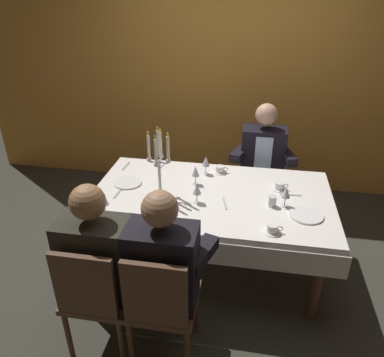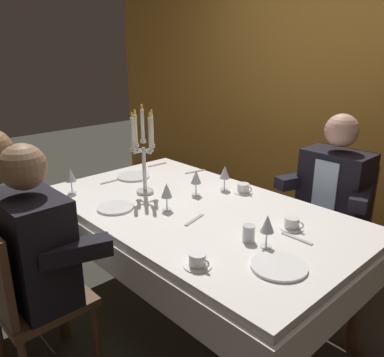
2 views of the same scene
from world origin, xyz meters
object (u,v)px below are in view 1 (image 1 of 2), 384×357
at_px(seated_diner_1, 162,266).
at_px(seated_diner_0, 96,258).
at_px(dining_table, 211,207).
at_px(coffee_cup_1, 280,186).
at_px(wine_glass_0, 206,162).
at_px(coffee_cup_0, 220,170).
at_px(wine_glass_1, 286,193).
at_px(wine_glass_2, 104,200).
at_px(dinner_plate_0, 128,183).
at_px(wine_glass_4, 197,189).
at_px(dinner_plate_2, 163,214).
at_px(coffee_cup_2, 273,229).
at_px(dinner_plate_1, 306,215).
at_px(water_tumbler_0, 272,201).
at_px(wine_glass_3, 195,172).
at_px(seated_diner_2, 263,153).
at_px(candelabra, 159,164).

bearing_deg(seated_diner_1, seated_diner_0, 180.00).
xyz_separation_m(dining_table, coffee_cup_1, (0.54, 0.18, 0.15)).
height_order(wine_glass_0, coffee_cup_0, wine_glass_0).
bearing_deg(wine_glass_1, wine_glass_2, -165.60).
bearing_deg(seated_diner_1, dinner_plate_0, 119.31).
bearing_deg(dinner_plate_0, wine_glass_2, -91.14).
bearing_deg(wine_glass_4, dinner_plate_2, -136.19).
xyz_separation_m(dinner_plate_2, wine_glass_2, (-0.41, -0.06, 0.11)).
bearing_deg(wine_glass_4, dinner_plate_0, 162.09).
height_order(dinner_plate_0, coffee_cup_2, coffee_cup_2).
relative_size(dinner_plate_0, seated_diner_0, 0.19).
relative_size(dining_table, wine_glass_1, 11.83).
relative_size(dinner_plate_1, coffee_cup_0, 1.85).
xyz_separation_m(wine_glass_2, seated_diner_0, (0.12, -0.47, -0.12)).
bearing_deg(water_tumbler_0, dinner_plate_0, 172.53).
bearing_deg(wine_glass_1, dining_table, 171.84).
bearing_deg(wine_glass_1, coffee_cup_2, -105.00).
distance_m(water_tumbler_0, seated_diner_1, 1.03).
relative_size(dinner_plate_2, wine_glass_1, 1.29).
relative_size(dining_table, wine_glass_3, 11.83).
distance_m(dinner_plate_2, wine_glass_0, 0.74).
distance_m(dinner_plate_0, seated_diner_2, 1.39).
height_order(wine_glass_3, coffee_cup_0, wine_glass_3).
xyz_separation_m(dinner_plate_1, wine_glass_4, (-0.81, 0.05, 0.11)).
distance_m(candelabra, coffee_cup_1, 1.00).
relative_size(dinner_plate_2, seated_diner_0, 0.17).
bearing_deg(dinner_plate_1, dining_table, 165.15).
bearing_deg(wine_glass_2, seated_diner_0, -75.85).
relative_size(dinner_plate_0, water_tumbler_0, 2.82).
xyz_separation_m(wine_glass_0, seated_diner_0, (-0.51, -1.23, -0.12)).
bearing_deg(seated_diner_0, wine_glass_1, 34.56).
relative_size(wine_glass_4, coffee_cup_1, 1.24).
bearing_deg(dinner_plate_1, seated_diner_2, 106.24).
bearing_deg(wine_glass_0, dinner_plate_2, -107.34).
relative_size(wine_glass_0, seated_diner_0, 0.13).
height_order(dinner_plate_0, dinner_plate_1, same).
bearing_deg(water_tumbler_0, dining_table, 168.50).
height_order(dinner_plate_1, wine_glass_1, wine_glass_1).
distance_m(wine_glass_3, coffee_cup_2, 0.86).
height_order(coffee_cup_1, seated_diner_2, seated_diner_2).
relative_size(candelabra, coffee_cup_2, 4.31).
height_order(dinner_plate_2, wine_glass_3, wine_glass_3).
xyz_separation_m(wine_glass_4, coffee_cup_1, (0.63, 0.32, -0.09)).
xyz_separation_m(candelabra, wine_glass_1, (0.96, -0.01, -0.15)).
bearing_deg(seated_diner_2, wine_glass_0, -132.57).
bearing_deg(wine_glass_2, water_tumbler_0, 14.79).
xyz_separation_m(candelabra, coffee_cup_1, (0.94, 0.25, -0.24)).
xyz_separation_m(coffee_cup_1, seated_diner_1, (-0.72, -1.06, -0.03)).
distance_m(coffee_cup_1, seated_diner_0, 1.56).
bearing_deg(seated_diner_0, coffee_cup_1, 42.94).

